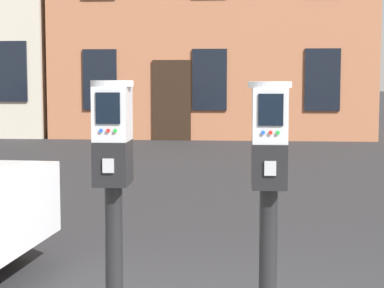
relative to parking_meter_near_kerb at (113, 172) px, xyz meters
name	(u,v)px	position (x,y,z in m)	size (l,w,h in m)	color
parking_meter_near_kerb	(113,172)	(0.00, 0.00, 0.00)	(0.22, 0.25, 1.49)	black
parking_meter_twin_adjacent	(269,175)	(0.79, 0.00, 0.00)	(0.22, 0.25, 1.48)	black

